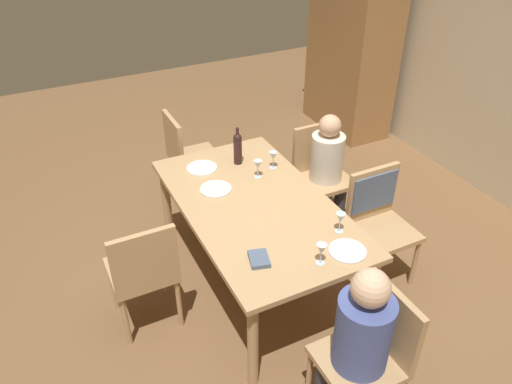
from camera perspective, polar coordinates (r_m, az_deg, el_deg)
The scene contains 19 objects.
ground_plane at distance 4.12m, azimuth -0.00°, elevation -9.85°, with size 10.00×10.00×0.00m, color brown.
armoire_cabinet at distance 6.16m, azimuth 11.04°, elevation 16.77°, with size 1.18×0.62×2.18m.
dining_table at distance 3.68m, azimuth -0.00°, elevation -2.29°, with size 1.85×1.03×0.75m.
chair_right_end at distance 3.03m, azimuth 13.12°, elevation -17.04°, with size 0.44×0.44×0.92m.
chair_far_left at distance 4.50m, azimuth 7.39°, elevation 2.70°, with size 0.44×0.44×0.92m.
chair_near at distance 3.49m, azimuth -12.79°, elevation -8.67°, with size 0.44×0.44×0.92m.
chair_left_end at distance 4.75m, azimuth -7.98°, elevation 4.43°, with size 0.44×0.44×0.92m.
chair_far_right at distance 3.95m, azimuth 13.64°, elevation -1.93°, with size 0.46×0.44×0.92m.
person_woman_host at distance 2.88m, azimuth 11.61°, elevation -16.32°, with size 0.31×0.36×1.15m.
person_man_bearded at distance 4.37m, azimuth 8.27°, elevation 3.15°, with size 0.33×0.29×1.09m.
wine_bottle_tall_green at distance 4.06m, azimuth -2.11°, elevation 5.12°, with size 0.07×0.07×0.32m.
wine_glass_near_left at distance 3.36m, azimuth 9.66°, elevation -3.03°, with size 0.07×0.07×0.15m.
wine_glass_centre at distance 3.89m, azimuth 0.21°, elevation 3.07°, with size 0.07×0.07×0.15m.
wine_glass_near_right at distance 4.01m, azimuth 1.99°, elevation 4.09°, with size 0.07×0.07×0.15m.
wine_glass_far at distance 3.09m, azimuth 7.51°, elevation -6.61°, with size 0.07×0.07×0.15m.
dinner_plate_host at distance 3.80m, azimuth -4.65°, elevation 0.34°, with size 0.24×0.24×0.01m, color silver.
dinner_plate_guest_left at distance 4.07m, azimuth -6.23°, elevation 2.75°, with size 0.25×0.25×0.01m, color white.
dinner_plate_guest_right at distance 3.26m, azimuth 10.44°, elevation -6.67°, with size 0.24×0.24×0.01m, color white.
folded_napkin at distance 3.14m, azimuth 0.35°, elevation -7.67°, with size 0.16×0.12×0.03m, color #4C5B75.
Camera 1 is at (2.67, -1.32, 2.84)m, focal length 34.89 mm.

